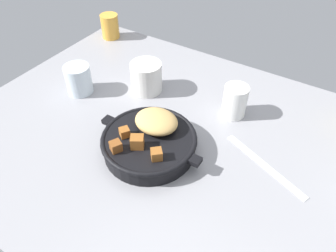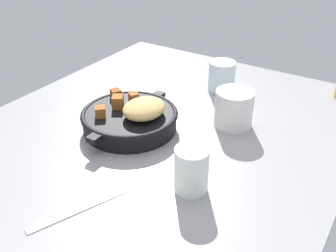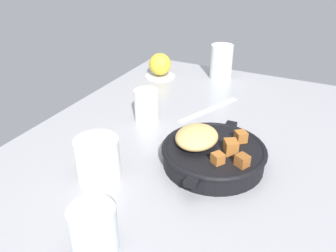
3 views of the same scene
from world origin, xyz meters
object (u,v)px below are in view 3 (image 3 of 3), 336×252
(white_creamer_pitcher, at_px, (146,106))
(water_glass_tall, at_px, (221,62))
(cast_iron_skillet, at_px, (212,152))
(butter_knife, at_px, (209,109))
(red_apple, at_px, (160,64))
(ceramic_mug_white, at_px, (98,159))
(water_glass_short, at_px, (94,230))

(white_creamer_pitcher, distance_m, water_glass_tall, 0.40)
(cast_iron_skillet, xyz_separation_m, water_glass_tall, (0.50, 0.15, 0.03))
(butter_knife, bearing_deg, water_glass_tall, 34.38)
(red_apple, distance_m, water_glass_tall, 0.21)
(white_creamer_pitcher, xyz_separation_m, ceramic_mug_white, (-0.25, -0.03, -0.00))
(white_creamer_pitcher, xyz_separation_m, water_glass_tall, (0.39, -0.07, 0.01))
(butter_knife, height_order, white_creamer_pitcher, white_creamer_pitcher)
(red_apple, relative_size, white_creamer_pitcher, 0.88)
(white_creamer_pitcher, relative_size, ceramic_mug_white, 0.99)
(red_apple, distance_m, water_glass_short, 0.76)
(white_creamer_pitcher, bearing_deg, butter_knife, -43.49)
(white_creamer_pitcher, distance_m, ceramic_mug_white, 0.26)
(butter_knife, bearing_deg, red_apple, 77.23)
(water_glass_short, bearing_deg, ceramic_mug_white, 34.28)
(cast_iron_skillet, xyz_separation_m, ceramic_mug_white, (-0.14, 0.19, 0.01))
(cast_iron_skillet, height_order, butter_knife, cast_iron_skillet)
(water_glass_tall, bearing_deg, red_apple, 113.63)
(cast_iron_skillet, height_order, red_apple, red_apple)
(red_apple, xyz_separation_m, butter_knife, (-0.17, -0.24, -0.04))
(cast_iron_skillet, relative_size, ceramic_mug_white, 3.01)
(ceramic_mug_white, bearing_deg, water_glass_short, -145.72)
(butter_knife, xyz_separation_m, water_glass_short, (-0.54, -0.01, 0.04))
(red_apple, distance_m, butter_knife, 0.30)
(ceramic_mug_white, xyz_separation_m, water_glass_short, (-0.16, -0.11, -0.00))
(butter_knife, distance_m, water_glass_tall, 0.27)
(water_glass_short, bearing_deg, water_glass_tall, 4.77)
(butter_knife, height_order, water_glass_tall, water_glass_tall)
(red_apple, xyz_separation_m, water_glass_tall, (0.08, -0.19, 0.01))
(cast_iron_skillet, relative_size, red_apple, 3.47)
(water_glass_tall, bearing_deg, water_glass_short, -175.23)
(red_apple, height_order, butter_knife, red_apple)
(red_apple, height_order, water_glass_tall, water_glass_tall)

